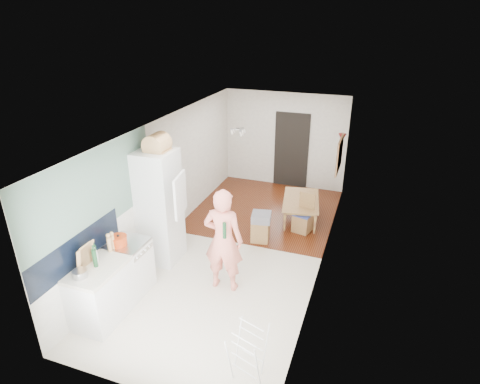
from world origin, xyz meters
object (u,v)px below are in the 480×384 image
Objects in this scene: person at (223,232)px; drying_rack at (248,354)px; dining_table at (302,211)px; dining_chair at (303,214)px; stool at (260,231)px.

person is 2.03m from drying_rack.
dining_chair is (0.13, -0.53, 0.21)m from dining_table.
person reaches higher than dining_chair.
dining_chair is 3.97m from drying_rack.
person is 2.83× the size of drying_rack.
drying_rack reaches higher than dining_table.
dining_table is (0.75, 2.86, -0.87)m from person.
stool is at bearing -98.50° from person.
person reaches higher than dining_table.
person is 4.68× the size of stool.
stool is at bearing 142.98° from dining_table.
person reaches higher than drying_rack.
dining_table is at bearing 117.38° from dining_chair.
person is 3.08m from dining_table.
dining_chair reaches higher than stool.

